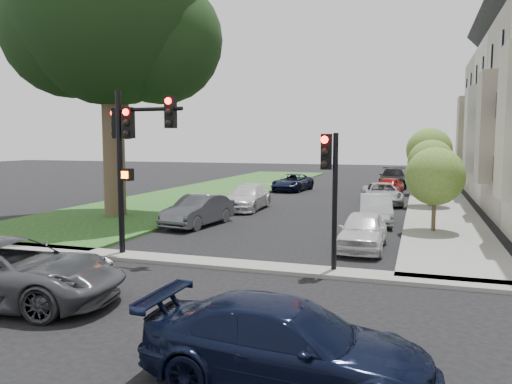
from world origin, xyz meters
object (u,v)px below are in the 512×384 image
(car_parked_3, at_px, (388,186))
(car_parked_8, at_px, (292,182))
(small_tree_c, at_px, (429,150))
(car_parked_5, at_px, (198,210))
(car_cross_near, at_px, (7,272))
(car_cross_far, at_px, (286,345))
(traffic_signal_secondary, at_px, (330,176))
(small_tree_b, at_px, (431,163))
(car_parked_2, at_px, (382,194))
(car_parked_6, at_px, (247,197))
(car_parked_1, at_px, (376,209))
(traffic_signal_main, at_px, (131,143))
(car_parked_0, at_px, (363,231))
(small_tree_a, at_px, (435,176))
(eucalyptus, at_px, (109,10))
(car_parked_4, at_px, (393,178))

(car_parked_3, xyz_separation_m, car_parked_8, (-7.24, 1.26, -0.00))
(small_tree_c, bearing_deg, car_parked_5, -120.25)
(car_cross_near, xyz_separation_m, car_cross_far, (7.29, -1.83, -0.09))
(small_tree_c, bearing_deg, traffic_signal_secondary, -97.36)
(car_parked_8, bearing_deg, small_tree_b, -29.32)
(car_parked_2, bearing_deg, traffic_signal_secondary, -101.47)
(car_cross_near, relative_size, car_cross_far, 1.18)
(car_parked_2, xyz_separation_m, car_parked_5, (-7.34, -10.48, 0.05))
(small_tree_b, distance_m, car_parked_6, 10.69)
(car_parked_1, bearing_deg, car_cross_near, -122.82)
(traffic_signal_main, bearing_deg, car_parked_0, 26.29)
(small_tree_a, height_order, car_parked_5, small_tree_a)
(car_parked_0, distance_m, car_parked_5, 8.07)
(car_parked_8, bearing_deg, car_parked_1, -55.01)
(car_cross_near, height_order, car_parked_1, car_cross_near)
(car_parked_8, bearing_deg, small_tree_a, -51.02)
(car_cross_near, distance_m, car_parked_5, 11.34)
(car_parked_2, bearing_deg, small_tree_a, -83.92)
(eucalyptus, bearing_deg, car_parked_8, 71.49)
(car_cross_near, distance_m, car_cross_far, 7.52)
(small_tree_a, distance_m, traffic_signal_secondary, 8.10)
(traffic_signal_secondary, bearing_deg, car_parked_3, 89.01)
(small_tree_b, relative_size, car_parked_1, 0.96)
(car_cross_near, distance_m, car_parked_1, 16.23)
(small_tree_a, xyz_separation_m, small_tree_c, (0.00, 16.02, 0.79))
(car_cross_near, xyz_separation_m, car_parked_5, (-0.29, 11.34, -0.06))
(traffic_signal_secondary, distance_m, car_parked_0, 4.20)
(car_parked_0, bearing_deg, small_tree_b, 78.54)
(traffic_signal_main, xyz_separation_m, car_cross_far, (7.07, -6.97, -3.10))
(small_tree_b, xyz_separation_m, car_parked_2, (-2.74, 0.80, -1.95))
(small_tree_a, relative_size, car_parked_0, 0.92)
(traffic_signal_main, bearing_deg, car_cross_near, -92.43)
(traffic_signal_secondary, xyz_separation_m, car_cross_far, (0.54, -6.93, -2.16))
(traffic_signal_main, relative_size, car_cross_far, 1.17)
(small_tree_a, bearing_deg, small_tree_c, 90.00)
(traffic_signal_secondary, relative_size, car_parked_1, 0.99)
(small_tree_c, relative_size, traffic_signal_secondary, 1.17)
(car_parked_5, bearing_deg, traffic_signal_main, -77.87)
(car_cross_near, bearing_deg, small_tree_a, -46.64)
(small_tree_a, relative_size, car_parked_8, 0.77)
(traffic_signal_main, relative_size, car_parked_2, 1.17)
(traffic_signal_secondary, distance_m, car_parked_2, 16.86)
(car_parked_3, bearing_deg, car_parked_6, -114.60)
(small_tree_c, relative_size, car_parked_1, 1.17)
(car_parked_3, bearing_deg, small_tree_b, -54.52)
(small_tree_b, relative_size, car_parked_8, 0.84)
(small_tree_c, bearing_deg, car_cross_near, -108.89)
(car_parked_2, xyz_separation_m, car_parked_4, (0.06, 11.82, 0.14))
(car_parked_0, height_order, car_parked_3, car_parked_0)
(small_tree_c, distance_m, car_cross_near, 30.33)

